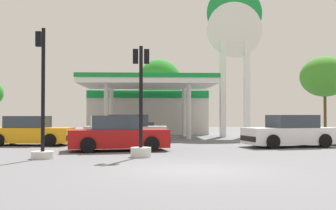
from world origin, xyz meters
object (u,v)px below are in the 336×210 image
object	(u,v)px
car_3	(290,132)
traffic_signal_0	(141,124)
car_1	(30,132)
traffic_signal_1	(42,123)
station_pole_sign	(235,41)
tree_1	(159,83)
tree_2	(325,77)
car_2	(127,130)
car_4	(118,135)

from	to	relation	value
car_3	traffic_signal_0	xyz separation A→B (m)	(-7.52, -4.72, 0.55)
car_1	traffic_signal_1	xyz separation A→B (m)	(2.43, -6.99, 0.62)
traffic_signal_1	station_pole_sign	bearing A→B (deg)	55.48
traffic_signal_0	tree_1	world-z (taller)	tree_1
tree_2	tree_1	bearing A→B (deg)	171.99
car_2	tree_1	distance (m)	18.78
station_pole_sign	car_2	distance (m)	12.31
car_2	tree_1	xyz separation A→B (m)	(2.29, 18.17, 4.15)
car_2	tree_2	bearing A→B (deg)	40.66
traffic_signal_0	traffic_signal_1	xyz separation A→B (m)	(-3.69, -0.46, 0.04)
traffic_signal_1	tree_2	distance (m)	32.36
car_3	tree_2	world-z (taller)	tree_2
car_2	car_4	bearing A→B (deg)	-91.82
car_1	traffic_signal_1	size ratio (longest dim) A/B	0.93
station_pole_sign	car_3	xyz separation A→B (m)	(0.75, -10.03, -6.53)
car_4	tree_1	xyz separation A→B (m)	(2.44, 23.03, 4.17)
car_3	traffic_signal_0	size ratio (longest dim) A/B	1.12
traffic_signal_1	tree_1	distance (m)	27.08
traffic_signal_0	tree_2	distance (m)	29.71
car_4	car_1	bearing A→B (deg)	143.82
station_pole_sign	car_3	size ratio (longest dim) A/B	2.36
car_1	traffic_signal_0	world-z (taller)	traffic_signal_0
station_pole_sign	car_3	world-z (taller)	station_pole_sign
car_3	traffic_signal_1	distance (m)	12.37
car_1	car_3	xyz separation A→B (m)	(13.64, -1.81, 0.03)
car_2	car_4	xyz separation A→B (m)	(-0.15, -4.86, -0.02)
car_2	car_4	distance (m)	4.86
tree_1	car_1	bearing A→B (deg)	-110.99
station_pole_sign	tree_1	size ratio (longest dim) A/B	1.57
station_pole_sign	tree_1	world-z (taller)	station_pole_sign
tree_1	car_4	bearing A→B (deg)	-96.05
car_1	car_4	distance (m)	6.19
car_2	tree_2	world-z (taller)	tree_2
car_3	tree_2	distance (m)	21.90
car_1	traffic_signal_0	bearing A→B (deg)	-46.88
traffic_signal_0	tree_2	bearing A→B (deg)	53.43
car_4	station_pole_sign	bearing A→B (deg)	56.38
car_4	traffic_signal_1	bearing A→B (deg)	-127.55
car_2	tree_2	xyz separation A→B (m)	(18.50, 15.89, 4.65)
tree_1	car_2	bearing A→B (deg)	-97.17
car_1	traffic_signal_1	bearing A→B (deg)	-70.86
traffic_signal_1	tree_1	world-z (taller)	tree_1
station_pole_sign	traffic_signal_0	bearing A→B (deg)	-114.64
traffic_signal_0	tree_1	xyz separation A→B (m)	(1.31, 25.91, 3.61)
car_3	tree_1	world-z (taller)	tree_1
traffic_signal_0	traffic_signal_1	distance (m)	3.72
car_3	car_4	size ratio (longest dim) A/B	1.02
station_pole_sign	tree_1	xyz separation A→B (m)	(-5.45, 11.16, -2.36)
car_4	car_3	bearing A→B (deg)	12.02
station_pole_sign	tree_2	size ratio (longest dim) A/B	1.55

